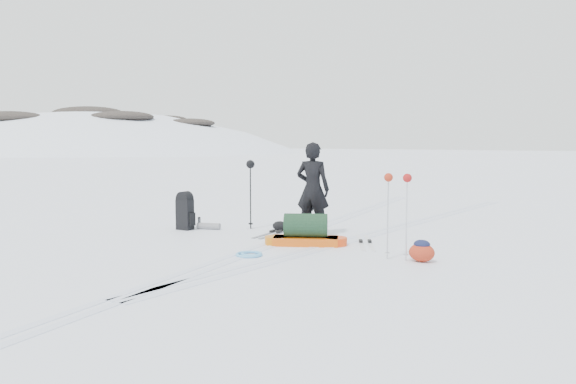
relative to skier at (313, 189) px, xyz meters
name	(u,v)px	position (x,y,z in m)	size (l,w,h in m)	color
ground	(287,238)	(-0.29, -0.55, -0.96)	(200.00, 200.00, 0.00)	white
ski_tracks	(334,234)	(0.33, 0.32, -0.96)	(3.38, 17.97, 0.01)	silver
skier	(313,189)	(0.00, 0.00, 0.00)	(0.70, 0.46, 1.93)	black
pulk_sled	(306,233)	(0.37, -0.99, -0.74)	(1.60, 1.04, 0.60)	#D6530C
expedition_rucksack	(188,212)	(-2.73, -0.69, -0.57)	(0.86, 0.56, 0.85)	black
ski_poles_black	(250,173)	(-1.61, 0.11, 0.29)	(0.19, 0.19, 1.53)	black
ski_poles_silver	(398,188)	(2.29, -1.41, 0.23)	(0.46, 0.16, 1.43)	#B6B8BD
touring_skis_grey	(276,232)	(-0.82, -0.12, -0.95)	(0.31, 1.63, 0.06)	gray
touring_skis_white	(365,242)	(1.27, -0.26, -0.95)	(0.97, 1.61, 0.06)	silver
rope_coil	(250,254)	(0.01, -2.35, -0.94)	(0.60, 0.60, 0.06)	#5FB4E6
small_daypack	(422,251)	(2.69, -1.35, -0.79)	(0.51, 0.45, 0.36)	maroon
thermos_pair	(195,223)	(-2.71, -0.50, -0.84)	(0.20, 0.24, 0.27)	#4F5256
stuff_sack	(280,226)	(-0.89, 0.17, -0.86)	(0.37, 0.30, 0.21)	black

